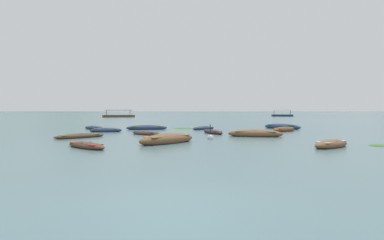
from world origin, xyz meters
TOP-DOWN VIEW (x-y plane):
  - ground_plane at (0.00, 1500.00)m, footprint 6000.00×6000.00m
  - mountain_0 at (-1399.66, 2070.28)m, footprint 1263.07×1263.07m
  - mountain_1 at (-762.74, 1783.02)m, footprint 929.42×929.42m
  - mountain_2 at (252.76, 2033.30)m, footprint 1780.25×1780.25m
  - rowboat_0 at (5.30, 17.47)m, footprint 4.54×2.09m
  - rowboat_1 at (-3.90, 19.14)m, footprint 3.19×2.75m
  - rowboat_2 at (-5.71, 10.15)m, footprint 3.21×2.83m
  - rowboat_3 at (-8.48, 16.15)m, footprint 3.45×3.40m
  - rowboat_4 at (8.23, 10.60)m, footprint 3.07×2.71m
  - rowboat_5 at (-1.36, 12.62)m, footprint 4.02×4.23m
  - rowboat_6 at (2.05, 20.62)m, footprint 2.20×3.61m
  - rowboat_7 at (-11.10, 26.55)m, footprint 3.05×2.61m
  - rowboat_8 at (9.38, 23.21)m, footprint 3.33×3.03m
  - rowboat_9 at (1.36, 26.18)m, footprint 2.94×2.90m
  - rowboat_10 at (10.50, 27.60)m, footprint 4.07×4.10m
  - rowboat_11 at (-4.98, 26.01)m, footprint 4.64×1.83m
  - rowboat_12 at (-8.40, 22.32)m, footprint 3.21×1.54m
  - ferry_0 at (-24.51, 87.04)m, footprint 10.58×6.87m
  - ferry_1 at (32.26, 100.25)m, footprint 7.95×4.30m
  - mooring_buoy at (1.55, 15.31)m, footprint 0.47×0.47m
  - weed_patch_2 at (-0.86, 27.80)m, footprint 3.22×3.51m
  - weed_patch_3 at (11.52, 11.33)m, footprint 1.68×1.50m

SIDE VIEW (x-z plane):
  - ground_plane at x=0.00m, z-range 0.00..0.00m
  - weed_patch_2 at x=-0.86m, z-range -0.07..0.07m
  - weed_patch_3 at x=11.52m, z-range -0.07..0.07m
  - mooring_buoy at x=1.55m, z-range -0.50..0.72m
  - rowboat_2 at x=-5.71m, z-range -0.08..0.34m
  - rowboat_1 at x=-3.90m, z-range -0.08..0.35m
  - rowboat_3 at x=-8.48m, z-range -0.08..0.36m
  - rowboat_6 at x=2.05m, z-range -0.08..0.37m
  - rowboat_9 at x=1.36m, z-range -0.09..0.39m
  - rowboat_7 at x=-11.10m, z-range -0.09..0.40m
  - rowboat_12 at x=-8.40m, z-range -0.10..0.43m
  - rowboat_4 at x=8.23m, z-range -0.10..0.45m
  - rowboat_8 at x=9.38m, z-range -0.11..0.49m
  - rowboat_11 at x=-4.98m, z-range -0.12..0.51m
  - rowboat_0 at x=5.30m, z-range -0.14..0.59m
  - rowboat_10 at x=10.50m, z-range -0.14..0.60m
  - rowboat_5 at x=-1.36m, z-range -0.15..0.64m
  - ferry_0 at x=-24.51m, z-range -0.82..1.71m
  - ferry_1 at x=32.26m, z-range -0.82..1.72m
  - mountain_1 at x=-762.74m, z-range 0.00..300.09m
  - mountain_0 at x=-1399.66m, z-range 0.00..328.11m
  - mountain_2 at x=252.76m, z-range 0.00..469.13m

